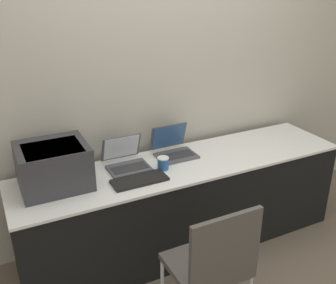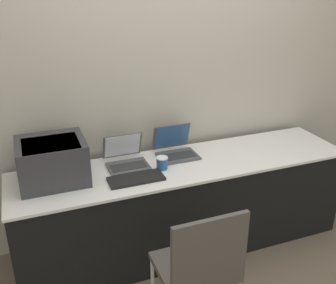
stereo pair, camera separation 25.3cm
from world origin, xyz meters
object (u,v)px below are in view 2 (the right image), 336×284
printer (52,160)px  coffee_cup (162,163)px  laptop_left (126,159)px  laptop_right (175,149)px  chair (200,264)px  external_keyboard (136,179)px

printer → coffee_cup: 0.77m
laptop_left → printer: bearing=-173.9°
laptop_left → laptop_right: size_ratio=1.00×
laptop_left → chair: laptop_left is taller
coffee_cup → chair: size_ratio=0.10×
laptop_right → coffee_cup: 0.27m
laptop_left → coffee_cup: bearing=-34.9°
chair → laptop_right: bearing=76.2°
laptop_left → coffee_cup: size_ratio=3.27×
coffee_cup → chair: chair is taller
external_keyboard → chair: size_ratio=0.44×
laptop_right → chair: laptop_right is taller
printer → laptop_right: printer is taller
printer → external_keyboard: (0.53, -0.20, -0.15)m
laptop_right → laptop_left: bearing=-175.3°
printer → laptop_left: printer is taller
printer → laptop_right: size_ratio=1.48×
laptop_left → external_keyboard: 0.26m
printer → chair: printer is taller
laptop_right → coffee_cup: size_ratio=3.27×
laptop_left → coffee_cup: 0.28m
printer → laptop_right: bearing=5.5°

